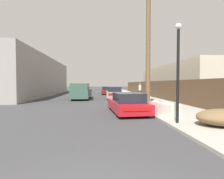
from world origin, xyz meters
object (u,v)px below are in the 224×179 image
pickup_truck (81,91)px  car_parked_far (107,91)px  car_parked_mid (114,93)px  brush_pile (223,117)px  parked_sports_car_red (127,104)px  utility_pole (148,42)px  discarded_fridge (164,109)px  street_lamp (178,65)px  pedestrian (140,90)px

pickup_truck → car_parked_far: bearing=-108.7°
car_parked_mid → brush_pile: (3.02, -14.70, -0.21)m
parked_sports_car_red → car_parked_far: (-0.33, 18.80, 0.06)m
utility_pole → discarded_fridge: bearing=-92.5°
street_lamp → car_parked_far: bearing=94.9°
pickup_truck → car_parked_mid: bearing=-165.1°
utility_pole → brush_pile: size_ratio=4.27×
car_parked_mid → car_parked_far: car_parked_mid is taller
car_parked_mid → pickup_truck: 4.01m
pickup_truck → parked_sports_car_red: bearing=112.6°
parked_sports_car_red → street_lamp: bearing=-69.3°
street_lamp → car_parked_mid: bearing=95.7°
car_parked_far → street_lamp: size_ratio=1.09×
street_lamp → brush_pile: 2.77m
car_parked_mid → utility_pole: bearing=-76.4°
pickup_truck → brush_pile: size_ratio=2.63×
car_parked_mid → brush_pile: car_parked_mid is taller
discarded_fridge → utility_pole: size_ratio=0.20×
brush_pile → pedestrian: 15.75m
parked_sports_car_red → street_lamp: street_lamp is taller
car_parked_far → utility_pole: size_ratio=0.50×
parked_sports_car_red → utility_pole: bearing=41.5°
car_parked_mid → utility_pole: utility_pole is taller
car_parked_far → pickup_truck: 9.75m
brush_pile → pedestrian: (0.45, 15.74, 0.56)m
brush_pile → car_parked_mid: bearing=101.6°
discarded_fridge → parked_sports_car_red: bearing=116.5°
street_lamp → pedestrian: 15.33m
pickup_truck → pedestrian: size_ratio=3.27×
car_parked_mid → car_parked_far: (-0.51, 8.22, -0.04)m
discarded_fridge → pedestrian: (1.96, 13.33, 0.55)m
utility_pole → pedestrian: utility_pole is taller
car_parked_far → street_lamp: 22.45m
utility_pole → pedestrian: (1.81, 9.76, -3.81)m
parked_sports_car_red → utility_pole: (1.84, 1.85, 4.25)m
discarded_fridge → car_parked_far: 20.61m
car_parked_mid → parked_sports_car_red: bearing=-88.1°
car_parked_far → street_lamp: bearing=-84.5°
parked_sports_car_red → car_parked_far: 18.80m
pickup_truck → brush_pile: bearing=118.2°
car_parked_mid → street_lamp: 14.26m
car_parked_far → pickup_truck: bearing=-109.7°
discarded_fridge → utility_pole: (0.16, 3.57, 4.36)m
pickup_truck → discarded_fridge: bearing=117.0°
discarded_fridge → street_lamp: (-0.10, -1.77, 2.15)m
pickup_truck → street_lamp: street_lamp is taller
car_parked_mid → discarded_fridge: bearing=-80.2°
pedestrian → utility_pole: bearing=-100.5°
utility_pole → street_lamp: bearing=-92.8°
car_parked_mid → utility_pole: size_ratio=0.50×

